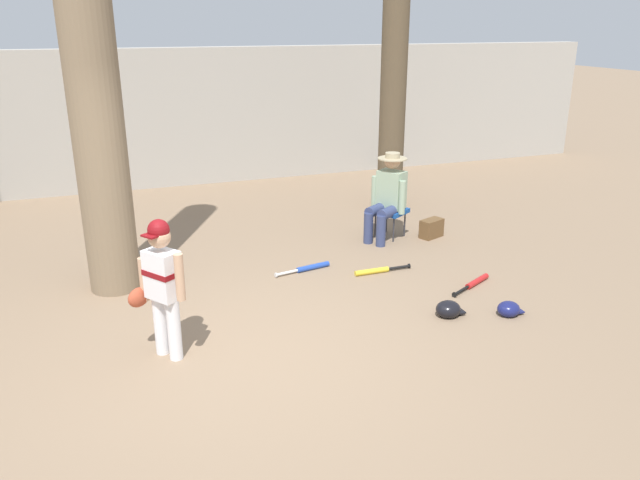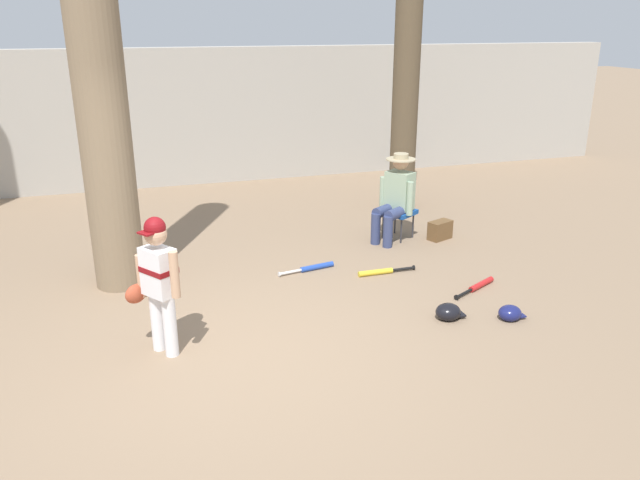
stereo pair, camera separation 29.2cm
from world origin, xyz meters
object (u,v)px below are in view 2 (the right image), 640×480
at_px(bat_yellow_trainer, 380,272).
at_px(bat_red_barrel, 479,286).
at_px(tree_behind_spectator, 406,93).
at_px(handbag_beside_stool, 440,230).
at_px(folding_stool, 399,213).
at_px(seated_spectator, 395,195).
at_px(batting_helmet_black, 448,312).
at_px(tree_near_player, 98,79).
at_px(batting_helmet_navy, 510,313).
at_px(young_ballplayer, 158,277).
at_px(bat_blue_youth, 313,268).

bearing_deg(bat_yellow_trainer, bat_red_barrel, -38.40).
bearing_deg(tree_behind_spectator, handbag_beside_stool, -95.91).
distance_m(folding_stool, bat_red_barrel, 1.92).
xyz_separation_m(tree_behind_spectator, seated_spectator, (-0.80, -1.55, -1.18)).
distance_m(bat_yellow_trainer, batting_helmet_black, 1.33).
bearing_deg(tree_near_player, folding_stool, 7.87).
relative_size(handbag_beside_stool, batting_helmet_black, 1.10).
distance_m(seated_spectator, handbag_beside_stool, 0.82).
bearing_deg(bat_red_barrel, handbag_beside_stool, 77.26).
height_order(tree_near_player, folding_stool, tree_near_player).
relative_size(bat_yellow_trainer, batting_helmet_black, 2.36).
relative_size(bat_yellow_trainer, bat_red_barrel, 1.07).
distance_m(seated_spectator, batting_helmet_black, 2.52).
bearing_deg(batting_helmet_navy, bat_yellow_trainer, 118.18).
relative_size(bat_red_barrel, batting_helmet_navy, 2.40).
distance_m(tree_near_player, folding_stool, 4.23).
height_order(young_ballplayer, bat_yellow_trainer, young_ballplayer).
relative_size(folding_stool, bat_blue_youth, 0.75).
height_order(tree_near_player, batting_helmet_black, tree_near_player).
bearing_deg(folding_stool, batting_helmet_black, -102.27).
relative_size(tree_behind_spectator, folding_stool, 7.82).
height_order(batting_helmet_black, batting_helmet_navy, batting_helmet_black).
xyz_separation_m(batting_helmet_black, batting_helmet_navy, (0.60, -0.20, -0.01)).
relative_size(young_ballplayer, handbag_beside_stool, 3.84).
xyz_separation_m(young_ballplayer, bat_blue_youth, (1.88, 1.49, -0.71)).
bearing_deg(seated_spectator, batting_helmet_navy, -86.84).
relative_size(handbag_beside_stool, bat_yellow_trainer, 0.47).
relative_size(tree_near_player, seated_spectator, 4.65).
xyz_separation_m(tree_behind_spectator, batting_helmet_black, (-1.26, -3.96, -1.75)).
relative_size(folding_stool, batting_helmet_navy, 1.96).
bearing_deg(seated_spectator, bat_yellow_trainer, -120.96).
distance_m(bat_yellow_trainer, bat_blue_youth, 0.82).
height_order(tree_behind_spectator, seated_spectator, tree_behind_spectator).
distance_m(bat_yellow_trainer, batting_helmet_navy, 1.71).
height_order(tree_behind_spectator, folding_stool, tree_behind_spectator).
bearing_deg(handbag_beside_stool, batting_helmet_navy, -101.14).
bearing_deg(bat_red_barrel, young_ballplayer, -173.48).
bearing_deg(bat_blue_youth, tree_near_player, 172.94).
height_order(tree_near_player, batting_helmet_navy, tree_near_player).
bearing_deg(seated_spectator, batting_helmet_black, -100.64).
distance_m(tree_near_player, batting_helmet_navy, 4.90).
xyz_separation_m(tree_behind_spectator, bat_red_barrel, (-0.55, -3.38, -1.79)).
height_order(folding_stool, batting_helmet_navy, folding_stool).
xyz_separation_m(bat_yellow_trainer, batting_helmet_navy, (0.81, -1.51, 0.04)).
distance_m(young_ballplayer, batting_helmet_black, 2.91).
distance_m(tree_behind_spectator, batting_helmet_navy, 4.56).
height_order(bat_yellow_trainer, batting_helmet_navy, batting_helmet_navy).
relative_size(tree_near_player, tree_behind_spectator, 1.29).
height_order(handbag_beside_stool, bat_blue_youth, handbag_beside_stool).
distance_m(bat_blue_youth, batting_helmet_black, 1.92).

